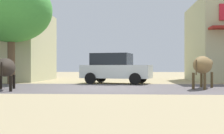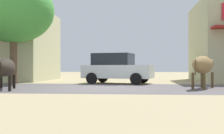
{
  "view_description": "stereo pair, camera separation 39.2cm",
  "coord_description": "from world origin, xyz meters",
  "px_view_note": "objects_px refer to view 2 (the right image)",
  "views": [
    {
      "loc": [
        1.18,
        -12.47,
        0.9
      ],
      "look_at": [
        0.45,
        0.73,
        0.9
      ],
      "focal_mm": 46.74,
      "sensor_mm": 36.0,
      "label": 1
    },
    {
      "loc": [
        1.57,
        -12.45,
        0.9
      ],
      "look_at": [
        0.45,
        0.73,
        0.9
      ],
      "focal_mm": 46.74,
      "sensor_mm": 36.0,
      "label": 2
    }
  ],
  "objects_px": {
    "cow_near_brown": "(5,68)",
    "cow_far_dark": "(203,65)",
    "parked_hatchback_car": "(117,68)",
    "roadside_tree": "(14,11)"
  },
  "relations": [
    {
      "from": "cow_near_brown",
      "to": "cow_far_dark",
      "type": "bearing_deg",
      "value": 9.73
    },
    {
      "from": "parked_hatchback_car",
      "to": "roadside_tree",
      "type": "bearing_deg",
      "value": -172.93
    },
    {
      "from": "roadside_tree",
      "to": "parked_hatchback_car",
      "type": "height_order",
      "value": "roadside_tree"
    },
    {
      "from": "roadside_tree",
      "to": "cow_near_brown",
      "type": "bearing_deg",
      "value": -70.46
    },
    {
      "from": "roadside_tree",
      "to": "cow_near_brown",
      "type": "relative_size",
      "value": 2.03
    },
    {
      "from": "roadside_tree",
      "to": "cow_far_dark",
      "type": "distance_m",
      "value": 10.2
    },
    {
      "from": "roadside_tree",
      "to": "cow_near_brown",
      "type": "height_order",
      "value": "roadside_tree"
    },
    {
      "from": "cow_near_brown",
      "to": "roadside_tree",
      "type": "bearing_deg",
      "value": 109.54
    },
    {
      "from": "cow_far_dark",
      "to": "cow_near_brown",
      "type": "bearing_deg",
      "value": -170.27
    },
    {
      "from": "parked_hatchback_car",
      "to": "cow_far_dark",
      "type": "relative_size",
      "value": 1.54
    }
  ]
}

